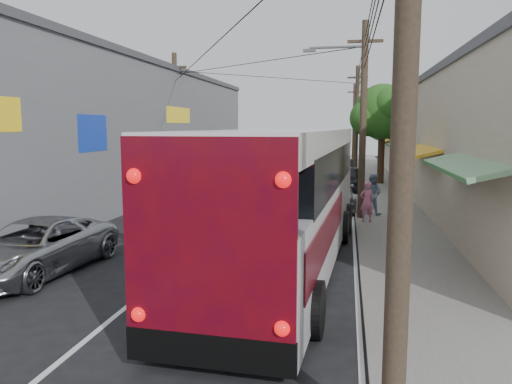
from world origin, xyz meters
TOP-DOWN VIEW (x-y plane):
  - ground at (0.00, 0.00)m, footprint 120.00×120.00m
  - sidewalk at (6.50, 20.00)m, footprint 3.00×80.00m
  - building_right at (10.99, 22.00)m, footprint 7.09×40.00m
  - building_left at (-8.50, 18.00)m, footprint 7.20×36.00m
  - utility_poles at (3.13, 20.33)m, footprint 11.80×45.28m
  - street_tree at (6.87, 26.02)m, footprint 4.40×4.00m
  - coach_bus at (3.01, 5.75)m, footprint 3.65×13.23m
  - jeepney at (-3.46, 3.82)m, footprint 2.71×5.24m
  - parked_suv at (3.80, 16.19)m, footprint 2.64×5.74m
  - parked_car_mid at (4.60, 22.13)m, footprint 2.24×4.68m
  - parked_car_far at (4.60, 32.10)m, footprint 1.57×3.96m
  - pedestrian_near at (5.40, 12.03)m, footprint 0.69×0.58m
  - pedestrian_far at (5.69, 13.84)m, footprint 1.04×0.95m

SIDE VIEW (x-z plane):
  - ground at x=0.00m, z-range 0.00..0.00m
  - sidewalk at x=6.50m, z-range 0.00..0.12m
  - parked_car_far at x=4.60m, z-range 0.00..1.28m
  - jeepney at x=-3.46m, z-range 0.00..1.41m
  - parked_car_mid at x=4.60m, z-range 0.00..1.54m
  - parked_suv at x=3.80m, z-range 0.00..1.62m
  - pedestrian_near at x=5.40m, z-range 0.12..1.73m
  - pedestrian_far at x=5.69m, z-range 0.12..1.87m
  - coach_bus at x=3.01m, z-range 0.07..3.84m
  - building_right at x=10.99m, z-range 0.03..6.28m
  - building_left at x=-8.50m, z-range 0.03..7.28m
  - utility_poles at x=3.13m, z-range 0.13..8.13m
  - street_tree at x=6.87m, z-range 1.37..7.97m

